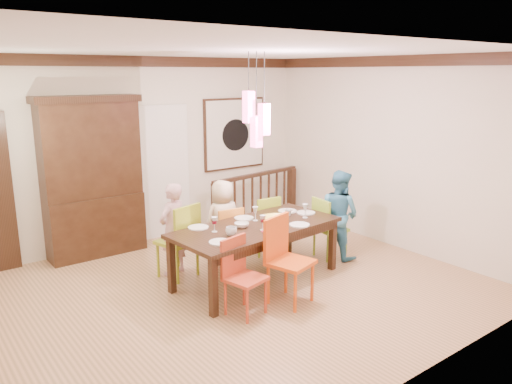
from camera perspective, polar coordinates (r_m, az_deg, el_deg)
floor at (r=6.36m, az=-3.00°, el=-11.19°), size 6.00×6.00×0.00m
ceiling at (r=5.79m, az=-3.36°, el=15.91°), size 6.00×6.00×0.00m
wall_back at (r=8.07m, az=-13.20°, el=4.55°), size 6.00×0.00×6.00m
wall_right at (r=7.95m, az=15.09°, el=4.31°), size 0.00×5.00×5.00m
crown_molding at (r=5.78m, az=-3.35°, el=15.12°), size 6.00×5.00×0.16m
white_doorway at (r=8.25m, az=-10.74°, el=2.04°), size 0.97×0.05×2.22m
painting at (r=8.89m, az=-2.46°, el=6.66°), size 1.25×0.06×1.25m
pendant_cluster at (r=6.13m, az=0.05°, el=8.36°), size 0.27×0.21×1.14m
dining_table at (r=6.42m, az=0.05°, el=-4.51°), size 2.29×1.19×0.75m
chair_far_left at (r=6.66m, az=-9.02°, el=-4.89°), size 0.56×0.56×1.00m
chair_far_mid at (r=7.02m, az=-3.48°, el=-4.52°), size 0.42×0.42×0.85m
chair_far_right at (r=7.45m, az=0.73°, el=-3.25°), size 0.43×0.43×0.89m
chair_near_left at (r=5.59m, az=-1.21°, el=-9.16°), size 0.48×0.48×0.88m
chair_near_mid at (r=5.85m, az=4.00°, el=-7.24°), size 0.57×0.57×1.03m
chair_end_right at (r=7.36m, az=8.52°, el=-3.57°), size 0.46×0.46×0.90m
china_hutch at (r=7.63m, az=-18.22°, el=1.63°), size 1.48×0.46×2.35m
balustrade at (r=8.74m, az=0.06°, el=-0.78°), size 1.97×0.32×0.96m
person_far_left at (r=6.73m, az=-9.49°, el=-4.22°), size 0.54×0.45×1.25m
person_far_mid at (r=7.12m, az=-3.79°, el=-3.34°), size 0.60×0.40×1.19m
person_end_right at (r=7.36m, az=9.46°, el=-2.50°), size 0.55×0.67×1.30m
serving_bowl at (r=6.52m, az=2.22°, el=-3.13°), size 0.43×0.43×0.08m
small_bowl at (r=6.31m, az=-1.64°, el=-3.80°), size 0.24×0.24×0.06m
cup_left at (r=5.99m, az=-2.85°, el=-4.51°), size 0.15×0.15×0.11m
cup_right at (r=6.83m, az=3.72°, el=-2.33°), size 0.11×0.11×0.09m
plate_far_left at (r=6.33m, az=-6.62°, el=-4.03°), size 0.26×0.26×0.01m
plate_far_mid at (r=6.69m, az=-1.37°, el=-2.99°), size 0.26×0.26×0.01m
plate_far_right at (r=7.04m, az=3.61°, el=-2.17°), size 0.26×0.26×0.01m
plate_near_left at (r=5.77m, az=-4.12°, el=-5.73°), size 0.26×0.26×0.01m
plate_near_mid at (r=6.42m, az=4.99°, el=-3.75°), size 0.26×0.26×0.01m
plate_end_right at (r=6.97m, az=5.73°, el=-2.37°), size 0.26×0.26×0.01m
wine_glass_a at (r=6.13m, az=-4.78°, el=-3.72°), size 0.08×0.08×0.19m
wine_glass_b at (r=6.57m, az=-0.07°, el=-2.50°), size 0.08×0.08×0.19m
wine_glass_c at (r=6.18m, az=0.78°, el=-3.53°), size 0.08×0.08×0.19m
wine_glass_d at (r=6.73m, az=5.64°, el=-2.16°), size 0.08×0.08×0.19m
napkin at (r=6.13m, az=1.65°, el=-4.52°), size 0.18×0.14×0.01m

